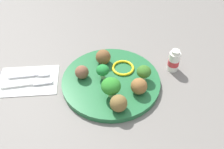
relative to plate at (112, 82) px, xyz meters
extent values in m
plane|color=slate|center=(0.00, 0.00, -0.01)|extent=(4.00, 4.00, 0.00)
cylinder|color=#236638|center=(0.00, 0.00, 0.00)|extent=(0.28, 0.28, 0.02)
cylinder|color=#93BD7B|center=(0.09, 0.00, 0.02)|extent=(0.02, 0.02, 0.02)
ellipsoid|color=#356822|center=(0.09, 0.00, 0.04)|extent=(0.04, 0.04, 0.03)
cylinder|color=#92C76D|center=(0.00, -0.06, 0.02)|extent=(0.02, 0.02, 0.02)
ellipsoid|color=#2A7D26|center=(0.00, -0.06, 0.04)|extent=(0.05, 0.05, 0.04)
cylinder|color=#90BF7D|center=(-0.02, 0.01, 0.02)|extent=(0.01, 0.01, 0.02)
ellipsoid|color=#1F7A32|center=(-0.02, 0.01, 0.04)|extent=(0.04, 0.04, 0.03)
sphere|color=brown|center=(0.07, -0.05, 0.03)|extent=(0.04, 0.04, 0.04)
sphere|color=brown|center=(-0.08, 0.01, 0.03)|extent=(0.04, 0.04, 0.04)
sphere|color=brown|center=(0.02, -0.11, 0.03)|extent=(0.04, 0.04, 0.04)
sphere|color=brown|center=(-0.02, 0.07, 0.03)|extent=(0.05, 0.05, 0.05)
torus|color=yellow|center=(0.04, 0.04, 0.01)|extent=(0.09, 0.09, 0.01)
cube|color=white|center=(-0.24, 0.01, -0.01)|extent=(0.18, 0.13, 0.01)
cube|color=silver|center=(-0.26, 0.03, 0.00)|extent=(0.09, 0.02, 0.01)
cube|color=silver|center=(-0.20, 0.04, 0.00)|extent=(0.03, 0.03, 0.01)
cube|color=white|center=(-0.27, -0.01, 0.00)|extent=(0.09, 0.03, 0.01)
cube|color=silver|center=(-0.19, 0.00, 0.00)|extent=(0.06, 0.03, 0.01)
cylinder|color=white|center=(0.19, 0.06, 0.02)|extent=(0.03, 0.03, 0.06)
cylinder|color=red|center=(0.19, 0.06, 0.02)|extent=(0.03, 0.03, 0.02)
cylinder|color=silver|center=(0.19, 0.06, 0.06)|extent=(0.02, 0.02, 0.01)
camera|label=1|loc=(0.00, -0.52, 0.54)|focal=42.10mm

